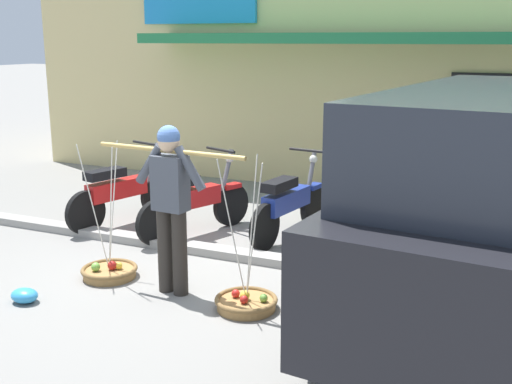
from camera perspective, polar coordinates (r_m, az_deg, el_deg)
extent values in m
plane|color=gray|center=(6.83, -4.92, -7.74)|extent=(90.00, 90.00, 0.00)
cube|color=gray|center=(7.39, -2.28, -5.59)|extent=(20.00, 0.24, 0.10)
cylinder|color=#2D2823|center=(6.39, -8.23, -5.25)|extent=(0.15, 0.15, 0.86)
cylinder|color=#2D2823|center=(6.29, -6.91, -5.53)|extent=(0.15, 0.15, 0.86)
cube|color=#474C56|center=(6.15, -7.78, 0.79)|extent=(0.35, 0.23, 0.54)
sphere|color=#E0B78E|center=(6.07, -7.90, 4.51)|extent=(0.21, 0.21, 0.21)
sphere|color=#4C70B2|center=(6.07, -7.92, 4.98)|extent=(0.22, 0.22, 0.22)
cylinder|color=#474C56|center=(6.26, -9.60, 2.54)|extent=(0.34, 0.12, 0.43)
cylinder|color=#474C56|center=(5.98, -5.98, 2.13)|extent=(0.34, 0.12, 0.43)
cylinder|color=tan|center=(6.09, -7.88, 3.72)|extent=(1.69, 0.18, 0.04)
cylinder|color=#9E7542|center=(6.98, -13.12, -7.19)|extent=(0.56, 0.56, 0.09)
torus|color=brown|center=(6.96, -13.14, -6.80)|extent=(0.60, 0.60, 0.05)
sphere|color=red|center=(6.93, -12.89, -6.50)|extent=(0.10, 0.10, 0.10)
sphere|color=#79BC47|center=(6.93, -14.31, -6.59)|extent=(0.10, 0.10, 0.10)
sphere|color=yellow|center=(6.93, -12.32, -6.54)|extent=(0.08, 0.08, 0.08)
cylinder|color=silver|center=(6.86, -12.80, -1.18)|extent=(0.01, 0.27, 1.36)
cylinder|color=silver|center=(6.78, -14.52, -1.45)|extent=(0.23, 0.14, 1.36)
cylinder|color=silver|center=(6.65, -13.02, -1.67)|extent=(0.23, 0.14, 1.36)
cylinder|color=#9E7542|center=(6.05, -0.90, -10.15)|extent=(0.56, 0.56, 0.09)
torus|color=brown|center=(6.03, -0.90, -9.71)|extent=(0.60, 0.60, 0.05)
sphere|color=#6DA940|center=(5.98, 0.70, -9.58)|extent=(0.08, 0.08, 0.08)
sphere|color=red|center=(6.08, -1.85, -9.17)|extent=(0.08, 0.08, 0.08)
sphere|color=red|center=(5.94, -1.09, -9.72)|extent=(0.08, 0.08, 0.08)
sphere|color=yellow|center=(6.02, -1.01, -9.34)|extent=(0.09, 0.09, 0.09)
cylinder|color=silver|center=(5.91, -0.39, -3.24)|extent=(0.01, 0.27, 1.36)
cylinder|color=silver|center=(5.79, -2.19, -3.61)|extent=(0.23, 0.14, 1.36)
cylinder|color=silver|center=(5.70, -0.19, -3.89)|extent=(0.23, 0.14, 1.36)
cylinder|color=black|center=(9.22, -8.88, -0.27)|extent=(0.23, 0.58, 0.58)
cylinder|color=black|center=(8.49, -15.17, -1.82)|extent=(0.23, 0.58, 0.58)
cube|color=red|center=(9.16, -8.94, 1.31)|extent=(0.21, 0.31, 0.06)
cube|color=red|center=(8.73, -12.48, 0.26)|extent=(0.44, 0.92, 0.24)
cube|color=black|center=(8.57, -13.51, 1.60)|extent=(0.36, 0.60, 0.12)
cylinder|color=slate|center=(9.07, -9.44, 2.00)|extent=(0.14, 0.30, 0.76)
cylinder|color=black|center=(8.95, -9.93, 4.36)|extent=(0.53, 0.18, 0.04)
sphere|color=silver|center=(9.08, -9.12, 3.63)|extent=(0.11, 0.11, 0.11)
cylinder|color=black|center=(8.59, -2.27, -1.15)|extent=(0.28, 0.57, 0.58)
cylinder|color=black|center=(7.84, -8.97, -2.78)|extent=(0.28, 0.57, 0.58)
cube|color=red|center=(8.53, -2.29, 0.54)|extent=(0.23, 0.31, 0.06)
cube|color=red|center=(8.08, -6.05, -0.56)|extent=(0.51, 0.91, 0.24)
cube|color=black|center=(7.92, -7.11, 0.90)|extent=(0.41, 0.60, 0.12)
cylinder|color=slate|center=(8.43, -2.80, 1.29)|extent=(0.16, 0.30, 0.76)
cylinder|color=black|center=(8.31, -3.24, 3.83)|extent=(0.52, 0.23, 0.04)
sphere|color=silver|center=(8.44, -2.41, 3.03)|extent=(0.11, 0.11, 0.11)
cylinder|color=black|center=(8.60, 5.19, -1.18)|extent=(0.17, 0.59, 0.58)
cylinder|color=black|center=(7.57, 0.79, -3.21)|extent=(0.17, 0.59, 0.58)
cube|color=navy|center=(8.54, 5.22, 0.51)|extent=(0.18, 0.30, 0.06)
cube|color=navy|center=(7.94, 2.79, -0.77)|extent=(0.33, 0.92, 0.24)
cube|color=black|center=(7.73, 2.14, 0.67)|extent=(0.30, 0.59, 0.12)
cylinder|color=slate|center=(8.42, 4.93, 1.24)|extent=(0.10, 0.30, 0.76)
cylinder|color=black|center=(8.28, 4.72, 3.77)|extent=(0.54, 0.12, 0.04)
sphere|color=silver|center=(8.44, 5.22, 2.99)|extent=(0.11, 0.11, 0.11)
cube|color=black|center=(5.91, 21.49, -3.30)|extent=(2.38, 4.87, 0.96)
cube|color=#282D38|center=(5.59, 22.01, 4.77)|extent=(2.08, 3.82, 0.76)
cylinder|color=black|center=(7.59, 15.87, -2.98)|extent=(0.34, 0.78, 0.76)
cylinder|color=black|center=(4.98, 7.15, -11.48)|extent=(0.34, 0.78, 0.76)
cube|color=#DBC684|center=(12.81, 12.49, 11.64)|extent=(13.00, 5.00, 4.20)
cube|color=#237F47|center=(9.89, 8.86, 13.60)|extent=(7.15, 1.00, 0.16)
cube|color=black|center=(10.14, 19.99, 4.42)|extent=(1.10, 0.06, 2.00)
ellipsoid|color=#3393D1|center=(6.58, -20.23, -8.79)|extent=(0.28, 0.22, 0.14)
cube|color=olive|center=(8.74, 11.68, -2.06)|extent=(0.44, 0.36, 0.32)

